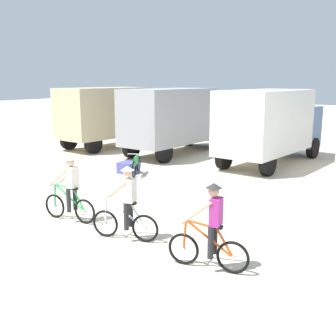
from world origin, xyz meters
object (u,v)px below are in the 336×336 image
at_px(cyclist_orange_shirt, 70,191).
at_px(bicycle_spare, 136,165).
at_px(box_truck_grey_hauler, 175,118).
at_px(cyclist_near_camera, 211,230).
at_px(cyclist_cowboy_hat, 127,206).
at_px(box_truck_tan_camper, 111,114).
at_px(box_truck_white_box, 271,123).
at_px(supply_crate, 128,168).

xyz_separation_m(cyclist_orange_shirt, bicycle_spare, (-1.87, 5.44, -0.45)).
bearing_deg(cyclist_orange_shirt, box_truck_grey_hauler, 106.71).
xyz_separation_m(cyclist_near_camera, bicycle_spare, (-6.41, 6.04, -0.45)).
bearing_deg(cyclist_cowboy_hat, bicycle_spare, 125.12).
height_order(box_truck_tan_camper, cyclist_cowboy_hat, box_truck_tan_camper).
distance_m(box_truck_tan_camper, box_truck_white_box, 9.39).
bearing_deg(cyclist_near_camera, cyclist_orange_shirt, 172.39).
height_order(cyclist_orange_shirt, cyclist_cowboy_hat, same).
bearing_deg(box_truck_white_box, cyclist_cowboy_hat, -88.54).
relative_size(box_truck_tan_camper, cyclist_orange_shirt, 3.83).
bearing_deg(cyclist_orange_shirt, cyclist_cowboy_hat, -6.66).
height_order(cyclist_near_camera, supply_crate, cyclist_near_camera).
height_order(box_truck_tan_camper, cyclist_orange_shirt, box_truck_tan_camper).
bearing_deg(box_truck_white_box, cyclist_orange_shirt, -99.92).
bearing_deg(supply_crate, box_truck_white_box, 50.12).
bearing_deg(supply_crate, cyclist_orange_shirt, -66.89).
bearing_deg(cyclist_cowboy_hat, cyclist_near_camera, -8.44).
distance_m(box_truck_white_box, bicycle_spare, 6.52).
distance_m(bicycle_spare, supply_crate, 0.53).
bearing_deg(cyclist_cowboy_hat, supply_crate, 127.81).
distance_m(box_truck_white_box, cyclist_near_camera, 11.55).
bearing_deg(cyclist_near_camera, box_truck_tan_camper, 137.08).
distance_m(box_truck_tan_camper, cyclist_cowboy_hat, 14.59).
height_order(box_truck_tan_camper, bicycle_spare, box_truck_tan_camper).
distance_m(cyclist_orange_shirt, cyclist_near_camera, 4.58).
relative_size(cyclist_orange_shirt, supply_crate, 2.56).
relative_size(box_truck_white_box, cyclist_orange_shirt, 3.82).
xyz_separation_m(box_truck_tan_camper, cyclist_orange_shirt, (7.54, -10.63, -1.03)).
xyz_separation_m(cyclist_cowboy_hat, bicycle_spare, (-4.00, 5.69, -0.45)).
bearing_deg(box_truck_tan_camper, supply_crate, -44.51).
relative_size(box_truck_grey_hauler, cyclist_orange_shirt, 3.80).
relative_size(box_truck_grey_hauler, bicycle_spare, 4.38).
xyz_separation_m(cyclist_orange_shirt, cyclist_near_camera, (4.54, -0.61, 0.00)).
bearing_deg(cyclist_orange_shirt, box_truck_tan_camper, 125.36).
bearing_deg(box_truck_white_box, box_truck_tan_camper, 179.68).
bearing_deg(box_truck_white_box, box_truck_grey_hauler, -179.21).
height_order(box_truck_white_box, cyclist_near_camera, box_truck_white_box).
xyz_separation_m(box_truck_white_box, cyclist_cowboy_hat, (0.28, -10.83, -1.03)).
relative_size(box_truck_white_box, supply_crate, 9.79).
relative_size(box_truck_white_box, bicycle_spare, 4.41).
bearing_deg(box_truck_tan_camper, bicycle_spare, -42.48).
distance_m(box_truck_grey_hauler, box_truck_white_box, 5.01).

